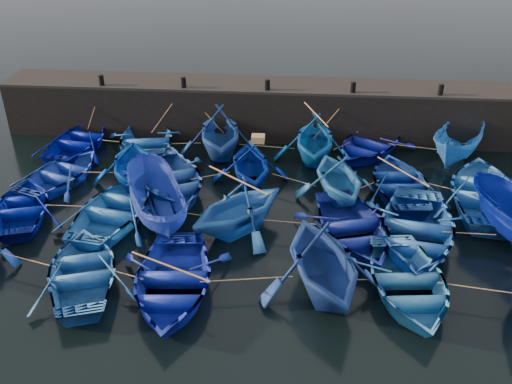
# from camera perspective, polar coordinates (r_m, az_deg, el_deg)

# --- Properties ---
(ground) EXTENTS (120.00, 120.00, 0.00)m
(ground) POSITION_cam_1_polar(r_m,az_deg,el_deg) (20.01, -0.78, -6.28)
(ground) COLOR black
(ground) RESTS_ON ground
(quay_wall) EXTENTS (26.00, 2.50, 2.50)m
(quay_wall) POSITION_cam_1_polar(r_m,az_deg,el_deg) (28.65, 1.24, 8.20)
(quay_wall) COLOR black
(quay_wall) RESTS_ON ground
(quay_top) EXTENTS (26.00, 2.50, 0.12)m
(quay_top) POSITION_cam_1_polar(r_m,az_deg,el_deg) (28.20, 1.27, 10.68)
(quay_top) COLOR black
(quay_top) RESTS_ON quay_wall
(bollard_0) EXTENTS (0.24, 0.24, 0.50)m
(bollard_0) POSITION_cam_1_polar(r_m,az_deg,el_deg) (28.85, -15.20, 10.75)
(bollard_0) COLOR black
(bollard_0) RESTS_ON quay_top
(bollard_1) EXTENTS (0.24, 0.24, 0.50)m
(bollard_1) POSITION_cam_1_polar(r_m,az_deg,el_deg) (27.77, -7.26, 10.82)
(bollard_1) COLOR black
(bollard_1) RESTS_ON quay_top
(bollard_2) EXTENTS (0.24, 0.24, 0.50)m
(bollard_2) POSITION_cam_1_polar(r_m,az_deg,el_deg) (27.25, 1.15, 10.68)
(bollard_2) COLOR black
(bollard_2) RESTS_ON quay_top
(bollard_3) EXTENTS (0.24, 0.24, 0.50)m
(bollard_3) POSITION_cam_1_polar(r_m,az_deg,el_deg) (27.30, 9.70, 10.30)
(bollard_3) COLOR black
(bollard_3) RESTS_ON quay_top
(bollard_4) EXTENTS (0.24, 0.24, 0.50)m
(bollard_4) POSITION_cam_1_polar(r_m,az_deg,el_deg) (27.93, 18.00, 9.72)
(bollard_4) COLOR black
(bollard_4) RESTS_ON quay_top
(boat_0) EXTENTS (3.93, 5.09, 0.97)m
(boat_0) POSITION_cam_1_polar(r_m,az_deg,el_deg) (28.42, -17.23, 4.97)
(boat_0) COLOR #000A84
(boat_0) RESTS_ON ground
(boat_1) EXTENTS (4.76, 5.95, 1.10)m
(boat_1) POSITION_cam_1_polar(r_m,az_deg,el_deg) (27.20, -11.02, 4.82)
(boat_1) COLOR #134790
(boat_1) RESTS_ON ground
(boat_2) EXTENTS (4.55, 5.08, 2.40)m
(boat_2) POSITION_cam_1_polar(r_m,az_deg,el_deg) (26.45, -3.64, 6.13)
(boat_2) COLOR navy
(boat_2) RESTS_ON ground
(boat_3) EXTENTS (3.74, 4.31, 2.23)m
(boat_3) POSITION_cam_1_polar(r_m,az_deg,el_deg) (26.01, 5.87, 5.41)
(boat_3) COLOR #0B5293
(boat_3) RESTS_ON ground
(boat_4) EXTENTS (5.48, 5.89, 1.00)m
(boat_4) POSITION_cam_1_polar(r_m,az_deg,el_deg) (27.26, 11.21, 4.73)
(boat_4) COLOR navy
(boat_4) RESTS_ON ground
(boat_5) EXTENTS (3.77, 5.08, 1.85)m
(boat_5) POSITION_cam_1_polar(r_m,az_deg,el_deg) (27.44, 19.61, 4.66)
(boat_5) COLOR blue
(boat_5) RESTS_ON ground
(boat_6) EXTENTS (4.46, 5.19, 0.91)m
(boat_6) POSITION_cam_1_polar(r_m,az_deg,el_deg) (25.59, -18.87, 1.78)
(boat_6) COLOR #19399F
(boat_6) RESTS_ON ground
(boat_7) EXTENTS (4.41, 4.80, 2.13)m
(boat_7) POSITION_cam_1_polar(r_m,az_deg,el_deg) (24.32, -12.23, 2.91)
(boat_7) COLOR #02379C
(boat_7) RESTS_ON ground
(boat_8) EXTENTS (5.91, 6.60, 1.13)m
(boat_8) POSITION_cam_1_polar(r_m,az_deg,el_deg) (23.86, -8.67, 1.37)
(boat_8) COLOR #254FA9
(boat_8) RESTS_ON ground
(boat_9) EXTENTS (3.95, 4.37, 2.00)m
(boat_9) POSITION_cam_1_polar(r_m,az_deg,el_deg) (23.83, -0.52, 2.88)
(boat_9) COLOR navy
(boat_9) RESTS_ON ground
(boat_10) EXTENTS (4.30, 4.69, 2.07)m
(boat_10) POSITION_cam_1_polar(r_m,az_deg,el_deg) (22.97, 8.30, 1.55)
(boat_10) COLOR #2064A8
(boat_10) RESTS_ON ground
(boat_11) EXTENTS (3.81, 5.04, 0.99)m
(boat_11) POSITION_cam_1_polar(r_m,az_deg,el_deg) (24.15, 14.29, 0.92)
(boat_11) COLOR navy
(boat_11) RESTS_ON ground
(boat_12) EXTENTS (4.95, 6.29, 1.18)m
(boat_12) POSITION_cam_1_polar(r_m,az_deg,el_deg) (24.32, 21.96, 0.03)
(boat_12) COLOR blue
(boat_12) RESTS_ON ground
(boat_13) EXTENTS (4.17, 4.97, 0.88)m
(boat_13) POSITION_cam_1_polar(r_m,az_deg,el_deg) (23.64, -22.28, -1.34)
(boat_13) COLOR #001183
(boat_13) RESTS_ON ground
(boat_14) EXTENTS (4.45, 5.61, 1.05)m
(boat_14) POSITION_cam_1_polar(r_m,az_deg,el_deg) (22.24, -13.82, -1.59)
(boat_14) COLOR #2263B4
(boat_14) RESTS_ON ground
(boat_15) EXTENTS (3.78, 5.28, 1.92)m
(boat_15) POSITION_cam_1_polar(r_m,az_deg,el_deg) (21.49, -10.00, -0.96)
(boat_15) COLOR navy
(boat_15) RESTS_ON ground
(boat_16) EXTENTS (5.36, 5.38, 2.15)m
(boat_16) POSITION_cam_1_polar(r_m,az_deg,el_deg) (20.66, -1.80, -1.46)
(boat_16) COLOR blue
(boat_16) RESTS_ON ground
(boat_17) EXTENTS (4.82, 5.77, 1.03)m
(boat_17) POSITION_cam_1_polar(r_m,az_deg,el_deg) (20.79, 9.70, -3.50)
(boat_17) COLOR navy
(boat_17) RESTS_ON ground
(boat_18) EXTENTS (4.93, 6.24, 1.17)m
(boat_18) POSITION_cam_1_polar(r_m,az_deg,el_deg) (21.03, 15.72, -3.65)
(boat_18) COLOR #1A4FA2
(boat_18) RESTS_ON ground
(boat_21) EXTENTS (4.58, 5.42, 0.96)m
(boat_21) POSITION_cam_1_polar(r_m,az_deg,el_deg) (19.33, -16.88, -7.50)
(boat_21) COLOR #225CA0
(boat_21) RESTS_ON ground
(boat_22) EXTENTS (4.12, 5.45, 1.07)m
(boat_22) POSITION_cam_1_polar(r_m,az_deg,el_deg) (18.20, -8.46, -8.77)
(boat_22) COLOR #112295
(boat_22) RESTS_ON ground
(boat_23) EXTENTS (5.18, 5.62, 2.47)m
(boat_23) POSITION_cam_1_polar(r_m,az_deg,el_deg) (17.79, 6.66, -6.81)
(boat_23) COLOR navy
(boat_23) RESTS_ON ground
(boat_24) EXTENTS (4.06, 5.30, 1.02)m
(boat_24) POSITION_cam_1_polar(r_m,az_deg,el_deg) (18.61, 14.93, -8.69)
(boat_24) COLOR #347FD4
(boat_24) RESTS_ON ground
(wooden_crate) EXTENTS (0.54, 0.45, 0.29)m
(wooden_crate) POSITION_cam_1_polar(r_m,az_deg,el_deg) (23.31, 0.21, 5.36)
(wooden_crate) COLOR olive
(wooden_crate) RESTS_ON boat_9
(mooring_ropes) EXTENTS (17.65, 12.05, 2.10)m
(mooring_ropes) POSITION_cam_1_polar(r_m,az_deg,el_deg) (23.62, 0.77, 2.23)
(mooring_ropes) COLOR tan
(mooring_ropes) RESTS_ON ground
(loose_oars) EXTENTS (10.29, 12.00, 1.31)m
(loose_oars) POSITION_cam_1_polar(r_m,az_deg,el_deg) (21.53, 3.54, 1.62)
(loose_oars) COLOR #99724C
(loose_oars) RESTS_ON ground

